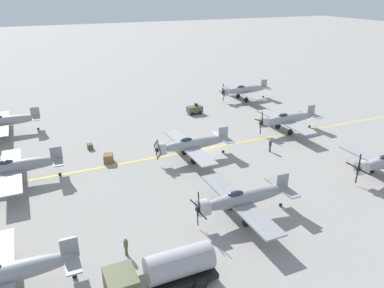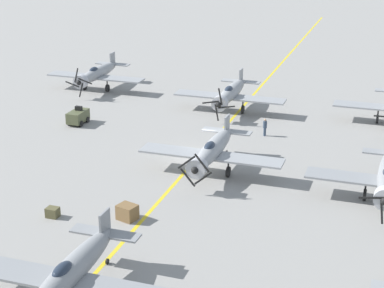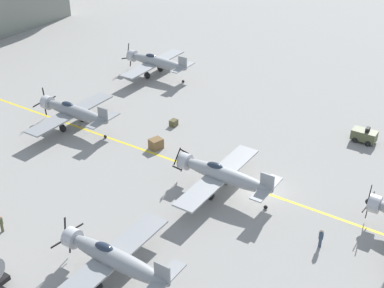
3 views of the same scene
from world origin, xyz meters
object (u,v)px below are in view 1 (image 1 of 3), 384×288
object	(u,v)px
ground_crew_walking	(270,145)
supply_crate_by_tanker	(90,146)
airplane_mid_left	(242,199)
supply_crate_mid_lane	(108,158)
ground_crew_inspecting	(126,246)
airplane_far_right	(3,121)
fuel_tanker	(162,273)
tow_tractor	(195,109)
airplane_near_right	(244,90)
airplane_mid_center	(192,144)
airplane_near_center	(287,119)
airplane_far_left	(3,275)
airplane_far_center	(14,167)

from	to	relation	value
ground_crew_walking	supply_crate_by_tanker	xyz separation A→B (m)	(10.62, 21.78, -0.58)
airplane_mid_left	supply_crate_mid_lane	size ratio (longest dim) A/B	9.12
airplane_mid_left	ground_crew_inspecting	world-z (taller)	airplane_mid_left
airplane_far_right	fuel_tanker	world-z (taller)	airplane_far_right
supply_crate_by_tanker	tow_tractor	bearing A→B (deg)	-66.94
airplane_near_right	supply_crate_mid_lane	bearing A→B (deg)	115.83
airplane_far_right	airplane_mid_center	world-z (taller)	airplane_far_right
airplane_far_right	supply_crate_by_tanker	xyz separation A→B (m)	(-10.81, -10.56, -1.65)
airplane_mid_center	airplane_near_center	bearing A→B (deg)	-82.12
fuel_tanker	supply_crate_mid_lane	size ratio (longest dim) A/B	6.08
tow_tractor	ground_crew_inspecting	bearing A→B (deg)	147.07
airplane_mid_left	supply_crate_mid_lane	bearing A→B (deg)	27.40
airplane_far_left	ground_crew_inspecting	world-z (taller)	airplane_far_left
airplane_mid_center	fuel_tanker	xyz separation A→B (m)	(-19.67, 11.06, -0.50)
airplane_mid_center	ground_crew_walking	world-z (taller)	airplane_mid_center
airplane_far_center	airplane_near_right	xyz separation A→B (m)	(18.61, -40.68, 0.00)
airplane_mid_center	ground_crew_inspecting	bearing A→B (deg)	137.64
airplane_mid_left	ground_crew_walking	world-z (taller)	airplane_mid_left
airplane_far_center	ground_crew_inspecting	world-z (taller)	airplane_far_center
airplane_far_center	fuel_tanker	xyz separation A→B (m)	(-21.63, -9.42, -0.50)
fuel_tanker	supply_crate_by_tanker	world-z (taller)	fuel_tanker
airplane_mid_left	airplane_far_left	world-z (taller)	airplane_far_left
airplane_mid_center	ground_crew_inspecting	xyz separation A→B (m)	(-14.89, 12.44, -1.12)
airplane_far_right	ground_crew_walking	world-z (taller)	airplane_far_right
airplane_mid_center	supply_crate_mid_lane	bearing A→B (deg)	69.43
airplane_far_center	airplane_mid_center	bearing A→B (deg)	-110.67
airplane_near_center	ground_crew_inspecting	world-z (taller)	airplane_near_center
fuel_tanker	airplane_mid_center	bearing A→B (deg)	-29.34
airplane_mid_center	airplane_mid_left	bearing A→B (deg)	173.34
ground_crew_walking	supply_crate_mid_lane	xyz separation A→B (m)	(5.41, 20.40, -0.39)
fuel_tanker	supply_crate_mid_lane	bearing A→B (deg)	-2.81
supply_crate_mid_lane	supply_crate_by_tanker	bearing A→B (deg)	14.78
airplane_far_right	ground_crew_inspecting	world-z (taller)	airplane_far_right
airplane_near_center	ground_crew_inspecting	xyz separation A→B (m)	(-17.99, 29.47, -1.12)
airplane_far_right	supply_crate_by_tanker	size ratio (longest dim) A/B	13.81
airplane_far_left	airplane_near_right	world-z (taller)	airplane_far_left
airplane_mid_left	ground_crew_walking	bearing A→B (deg)	-44.20
airplane_near_center	airplane_near_right	xyz separation A→B (m)	(17.47, -3.18, -0.00)
airplane_far_center	supply_crate_mid_lane	xyz separation A→B (m)	(1.28, -10.54, -1.46)
ground_crew_walking	airplane_far_left	bearing A→B (deg)	113.52
airplane_far_right	ground_crew_walking	xyz separation A→B (m)	(-21.43, -32.34, -1.07)
supply_crate_by_tanker	fuel_tanker	bearing A→B (deg)	-179.49
airplane_mid_center	airplane_near_right	size ratio (longest dim) A/B	1.00
tow_tractor	supply_crate_by_tanker	world-z (taller)	tow_tractor
airplane_far_right	supply_crate_by_tanker	distance (m)	15.20
airplane_far_right	airplane_mid_center	bearing A→B (deg)	-143.34
airplane_far_center	airplane_far_left	xyz separation A→B (m)	(-17.94, 0.80, 0.00)
supply_crate_by_tanker	supply_crate_mid_lane	size ratio (longest dim) A/B	0.66
airplane_far_right	supply_crate_mid_lane	size ratio (longest dim) A/B	9.12
airplane_near_center	supply_crate_mid_lane	size ratio (longest dim) A/B	9.12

